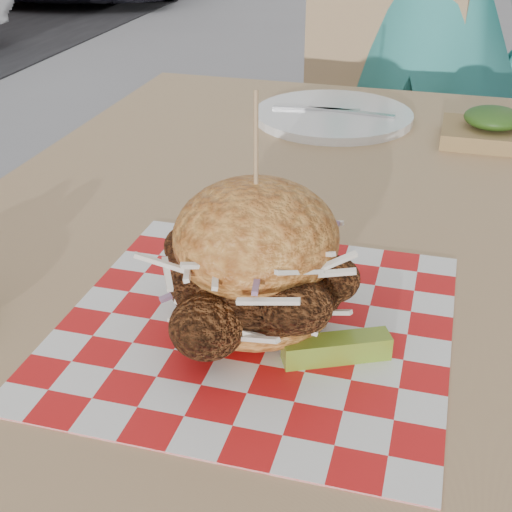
# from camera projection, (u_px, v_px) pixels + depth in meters

# --- Properties ---
(diner) EXTENTS (0.65, 0.49, 1.59)m
(diner) POSITION_uv_depth(u_px,v_px,m) (431.00, 15.00, 1.81)
(diner) COLOR teal
(diner) RESTS_ON ground
(patio_table) EXTENTS (0.80, 1.20, 0.75)m
(patio_table) POSITION_uv_depth(u_px,v_px,m) (278.00, 267.00, 0.93)
(patio_table) COLOR tan
(patio_table) RESTS_ON ground
(patio_chair) EXTENTS (0.51, 0.51, 0.95)m
(patio_chair) POSITION_uv_depth(u_px,v_px,m) (380.00, 121.00, 1.84)
(patio_chair) COLOR tan
(patio_chair) RESTS_ON ground
(paper_liner) EXTENTS (0.36, 0.36, 0.00)m
(paper_liner) POSITION_uv_depth(u_px,v_px,m) (256.00, 324.00, 0.68)
(paper_liner) COLOR red
(paper_liner) RESTS_ON patio_table
(sandwich) EXTENTS (0.20, 0.20, 0.22)m
(sandwich) POSITION_uv_depth(u_px,v_px,m) (256.00, 266.00, 0.64)
(sandwich) COLOR #DB8D3D
(sandwich) RESTS_ON paper_liner
(pickle_spear) EXTENTS (0.10, 0.06, 0.02)m
(pickle_spear) POSITION_uv_depth(u_px,v_px,m) (336.00, 348.00, 0.62)
(pickle_spear) COLOR olive
(pickle_spear) RESTS_ON paper_liner
(place_setting) EXTENTS (0.27, 0.27, 0.02)m
(place_setting) POSITION_uv_depth(u_px,v_px,m) (333.00, 115.00, 1.21)
(place_setting) COLOR white
(place_setting) RESTS_ON patio_table
(kraft_tray) EXTENTS (0.15, 0.12, 0.06)m
(kraft_tray) POSITION_uv_depth(u_px,v_px,m) (492.00, 129.00, 1.11)
(kraft_tray) COLOR olive
(kraft_tray) RESTS_ON patio_table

